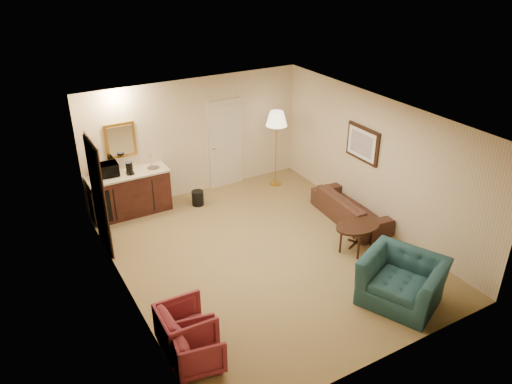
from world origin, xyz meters
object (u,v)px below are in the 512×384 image
rose_chair_near (186,326)px  microwave (106,169)px  floor_lamp (276,149)px  waste_bin (198,198)px  coffee_maker (129,168)px  rose_chair_far (198,347)px  wetbar_cabinet (130,193)px  coffee_table (357,237)px  teal_armchair (403,274)px  sofa (351,204)px

rose_chair_near → microwave: microwave is taller
floor_lamp → waste_bin: size_ratio=5.53×
coffee_maker → rose_chair_far: bearing=-79.3°
wetbar_cabinet → microwave: bearing=169.2°
coffee_table → floor_lamp: 3.15m
waste_bin → microwave: (-1.76, 0.43, 0.92)m
rose_chair_far → floor_lamp: floor_lamp is taller
rose_chair_near → floor_lamp: bearing=-43.4°
floor_lamp → waste_bin: 2.13m
teal_armchair → coffee_maker: size_ratio=4.50×
rose_chair_far → coffee_table: bearing=-61.9°
wetbar_cabinet → coffee_maker: 0.60m
rose_chair_near → sofa: bearing=-67.1°
rose_chair_near → coffee_maker: size_ratio=2.78×
sofa → coffee_maker: bearing=61.4°
floor_lamp → microwave: floor_lamp is taller
waste_bin → floor_lamp: bearing=1.0°
sofa → floor_lamp: 2.28m
coffee_maker → rose_chair_near: bearing=-79.9°
waste_bin → coffee_maker: (-1.32, 0.28, 0.89)m
rose_chair_near → teal_armchair: bearing=-101.0°
sofa → rose_chair_far: 4.78m
wetbar_cabinet → sofa: bearing=-33.3°
sofa → teal_armchair: 2.62m
sofa → coffee_table: (-0.59, -0.91, -0.11)m
sofa → coffee_table: size_ratio=2.11×
rose_chair_far → floor_lamp: bearing=-31.6°
teal_armchair → sofa: bearing=133.6°
sofa → waste_bin: 3.26m
coffee_maker → wetbar_cabinet: bearing=131.3°
microwave → coffee_maker: microwave is taller
rose_chair_near → rose_chair_far: rose_chair_near is taller
rose_chair_near → coffee_table: rose_chair_near is taller
sofa → coffee_maker: coffee_maker is taller
floor_lamp → coffee_maker: bearing=175.7°
sofa → microwave: (-4.21, 2.57, 0.71)m
floor_lamp → microwave: bearing=174.0°
wetbar_cabinet → rose_chair_near: wetbar_cabinet is taller
teal_armchair → microwave: bearing=-171.7°
sofa → teal_armchair: teal_armchair is taller
teal_armchair → waste_bin: (-1.48, 4.57, -0.36)m
sofa → rose_chair_far: sofa is taller
rose_chair_near → microwave: bearing=0.3°
coffee_table → floor_lamp: bearing=87.3°
coffee_maker → coffee_table: bearing=-28.9°
microwave → floor_lamp: bearing=-3.6°
floor_lamp → rose_chair_far: bearing=-132.1°
waste_bin → rose_chair_far: bearing=-113.6°
floor_lamp → coffee_table: bearing=-92.7°
coffee_table → microwave: bearing=136.1°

